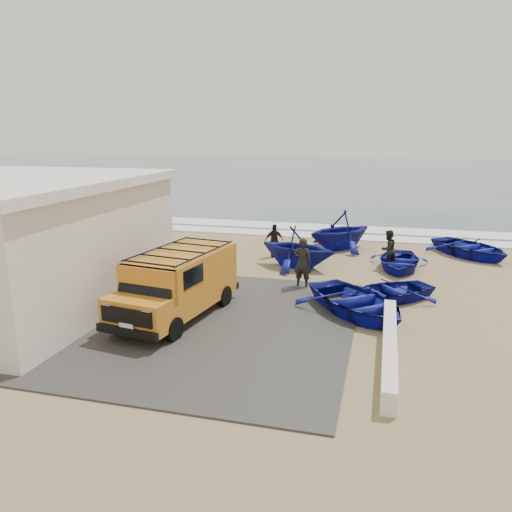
# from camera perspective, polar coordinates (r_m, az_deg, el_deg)

# --- Properties ---
(ground) EXTENTS (160.00, 160.00, 0.00)m
(ground) POSITION_cam_1_polar(r_m,az_deg,el_deg) (17.24, -1.93, -5.39)
(ground) COLOR #967D57
(slab) EXTENTS (12.00, 10.00, 0.05)m
(slab) POSITION_cam_1_polar(r_m,az_deg,el_deg) (16.17, -10.85, -6.90)
(slab) COLOR #3E3B39
(slab) RESTS_ON ground
(ocean) EXTENTS (180.00, 88.00, 0.01)m
(ocean) POSITION_cam_1_polar(r_m,az_deg,el_deg) (71.95, 11.08, 9.23)
(ocean) COLOR #385166
(ocean) RESTS_ON ground
(surf_line) EXTENTS (180.00, 1.60, 0.06)m
(surf_line) POSITION_cam_1_polar(r_m,az_deg,el_deg) (28.54, 4.97, 2.47)
(surf_line) COLOR white
(surf_line) RESTS_ON ground
(surf_wash) EXTENTS (180.00, 2.20, 0.04)m
(surf_wash) POSITION_cam_1_polar(r_m,az_deg,el_deg) (30.96, 5.76, 3.35)
(surf_wash) COLOR white
(surf_wash) RESTS_ON ground
(building) EXTENTS (8.40, 9.40, 4.30)m
(building) POSITION_cam_1_polar(r_m,az_deg,el_deg) (18.59, -26.67, 1.45)
(building) COLOR white
(building) RESTS_ON ground
(parapet) EXTENTS (0.35, 6.00, 0.55)m
(parapet) POSITION_cam_1_polar(r_m,az_deg,el_deg) (13.71, 15.00, -9.94)
(parapet) COLOR silver
(parapet) RESTS_ON ground
(van) EXTENTS (2.66, 5.22, 2.14)m
(van) POSITION_cam_1_polar(r_m,az_deg,el_deg) (15.86, -8.91, -2.94)
(van) COLOR orange
(van) RESTS_ON ground
(boat_near_left) EXTENTS (5.00, 5.17, 0.87)m
(boat_near_left) POSITION_cam_1_polar(r_m,az_deg,el_deg) (16.37, 11.45, -5.13)
(boat_near_left) COLOR navy
(boat_near_left) RESTS_ON ground
(boat_near_right) EXTENTS (4.04, 3.87, 0.68)m
(boat_near_right) POSITION_cam_1_polar(r_m,az_deg,el_deg) (18.01, 14.95, -3.88)
(boat_near_right) COLOR navy
(boat_near_right) RESTS_ON ground
(boat_mid_left) EXTENTS (4.21, 3.92, 1.81)m
(boat_mid_left) POSITION_cam_1_polar(r_m,az_deg,el_deg) (21.53, 4.74, 1.04)
(boat_mid_left) COLOR navy
(boat_mid_left) RESTS_ON ground
(boat_mid_right) EXTENTS (2.64, 3.62, 0.73)m
(boat_mid_right) POSITION_cam_1_polar(r_m,az_deg,el_deg) (22.13, 15.98, -0.55)
(boat_mid_right) COLOR navy
(boat_mid_right) RESTS_ON ground
(boat_far_left) EXTENTS (4.86, 4.89, 1.95)m
(boat_far_left) POSITION_cam_1_polar(r_m,az_deg,el_deg) (25.15, 9.61, 2.95)
(boat_far_left) COLOR navy
(boat_far_left) RESTS_ON ground
(boat_far_right) EXTENTS (4.84, 5.03, 0.85)m
(boat_far_right) POSITION_cam_1_polar(r_m,az_deg,el_deg) (25.51, 23.29, 0.87)
(boat_far_right) COLOR navy
(boat_far_right) RESTS_ON ground
(fisherman_front) EXTENTS (0.75, 0.54, 1.91)m
(fisherman_front) POSITION_cam_1_polar(r_m,az_deg,el_deg) (18.76, 5.35, -0.78)
(fisherman_front) COLOR black
(fisherman_front) RESTS_ON ground
(fisherman_middle) EXTENTS (0.99, 1.02, 1.66)m
(fisherman_middle) POSITION_cam_1_polar(r_m,az_deg,el_deg) (22.14, 14.84, 0.77)
(fisherman_middle) COLOR black
(fisherman_middle) RESTS_ON ground
(fisherman_back) EXTENTS (0.98, 0.79, 1.56)m
(fisherman_back) POSITION_cam_1_polar(r_m,az_deg,el_deg) (23.33, 2.08, 1.78)
(fisherman_back) COLOR black
(fisherman_back) RESTS_ON ground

